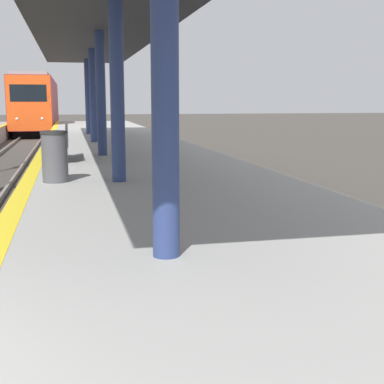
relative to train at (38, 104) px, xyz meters
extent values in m
cube|color=black|center=(0.00, 0.07, -1.97)|extent=(2.43, 20.18, 0.55)
cube|color=maroon|center=(0.00, 0.07, 0.12)|extent=(2.86, 22.42, 3.63)
cube|color=#E54C19|center=(0.00, -11.06, 0.12)|extent=(2.80, 0.16, 3.56)
cube|color=black|center=(0.00, -11.12, 0.75)|extent=(2.29, 0.06, 1.09)
cube|color=gray|center=(0.00, 0.07, 2.05)|extent=(2.43, 21.30, 0.24)
sphere|color=white|center=(-0.79, -11.12, -0.88)|extent=(0.18, 0.18, 0.18)
sphere|color=white|center=(0.79, -11.12, -0.88)|extent=(0.18, 0.18, 0.18)
cylinder|color=navy|center=(3.40, -42.32, 0.45)|extent=(0.27, 0.27, 3.49)
cylinder|color=navy|center=(3.40, -37.08, 0.45)|extent=(0.27, 0.27, 3.49)
cylinder|color=navy|center=(3.40, -31.84, 0.45)|extent=(0.27, 0.27, 3.49)
cylinder|color=navy|center=(3.40, -26.60, 0.45)|extent=(0.27, 0.27, 3.49)
cylinder|color=navy|center=(3.40, -21.36, 0.45)|extent=(0.27, 0.27, 3.49)
cube|color=#2D2D33|center=(3.40, -31.84, 2.30)|extent=(3.75, 26.20, 0.20)
cylinder|color=#4C4C51|center=(2.19, -36.88, -0.83)|extent=(0.49, 0.49, 0.93)
cylinder|color=#262626|center=(2.19, -36.88, -0.34)|extent=(0.52, 0.52, 0.06)
cube|color=#28282D|center=(2.23, -32.92, -0.86)|extent=(0.44, 1.99, 0.08)
cube|color=#28282D|center=(2.42, -32.92, -0.60)|extent=(0.06, 1.99, 0.44)
cube|color=#262628|center=(2.23, -33.72, -1.10)|extent=(0.35, 0.08, 0.40)
cube|color=#262628|center=(2.23, -32.13, -1.10)|extent=(0.35, 0.08, 0.40)
camera|label=1|loc=(2.49, -47.50, 0.26)|focal=50.00mm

